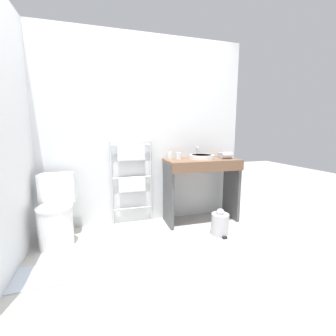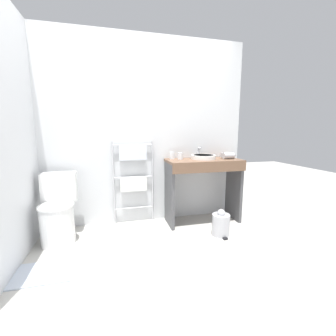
{
  "view_description": "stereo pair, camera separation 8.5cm",
  "coord_description": "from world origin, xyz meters",
  "views": [
    {
      "loc": [
        -0.5,
        -1.69,
        1.24
      ],
      "look_at": [
        0.17,
        0.6,
        0.84
      ],
      "focal_mm": 24.0,
      "sensor_mm": 36.0,
      "label": 1
    },
    {
      "loc": [
        -0.42,
        -1.71,
        1.24
      ],
      "look_at": [
        0.17,
        0.6,
        0.84
      ],
      "focal_mm": 24.0,
      "sensor_mm": 36.0,
      "label": 2
    }
  ],
  "objects": [
    {
      "name": "ground_plane",
      "position": [
        0.0,
        0.0,
        0.0
      ],
      "size": [
        12.0,
        12.0,
        0.0
      ],
      "primitive_type": "plane",
      "color": "#B2AFA8"
    },
    {
      "name": "wall_back",
      "position": [
        0.0,
        1.34,
        1.22
      ],
      "size": [
        2.81,
        0.12,
        2.45
      ],
      "primitive_type": "cube",
      "color": "silver",
      "rests_on": "ground_plane"
    },
    {
      "name": "wall_side",
      "position": [
        -1.34,
        0.64,
        1.22
      ],
      "size": [
        0.12,
        1.91,
        2.45
      ],
      "primitive_type": "cube",
      "color": "silver",
      "rests_on": "ground_plane"
    },
    {
      "name": "toilet",
      "position": [
        -1.03,
        0.91,
        0.32
      ],
      "size": [
        0.38,
        0.5,
        0.77
      ],
      "color": "white",
      "rests_on": "ground_plane"
    },
    {
      "name": "towel_radiator",
      "position": [
        -0.15,
        1.22,
        0.71
      ],
      "size": [
        0.54,
        0.06,
        1.1
      ],
      "color": "silver",
      "rests_on": "ground_plane"
    },
    {
      "name": "vanity_counter",
      "position": [
        0.77,
        1.03,
        0.59
      ],
      "size": [
        0.98,
        0.47,
        0.86
      ],
      "color": "brown",
      "rests_on": "ground_plane"
    },
    {
      "name": "sink_basin",
      "position": [
        0.77,
        1.07,
        0.89
      ],
      "size": [
        0.33,
        0.33,
        0.06
      ],
      "color": "white",
      "rests_on": "vanity_counter"
    },
    {
      "name": "faucet",
      "position": [
        0.77,
        1.22,
        0.96
      ],
      "size": [
        0.02,
        0.1,
        0.15
      ],
      "color": "silver",
      "rests_on": "vanity_counter"
    },
    {
      "name": "cup_near_wall",
      "position": [
        0.36,
        1.17,
        0.91
      ],
      "size": [
        0.07,
        0.07,
        0.1
      ],
      "color": "white",
      "rests_on": "vanity_counter"
    },
    {
      "name": "cup_near_edge",
      "position": [
        0.46,
        1.12,
        0.91
      ],
      "size": [
        0.07,
        0.07,
        0.09
      ],
      "color": "white",
      "rests_on": "vanity_counter"
    },
    {
      "name": "hair_dryer",
      "position": [
        1.12,
        1.01,
        0.91
      ],
      "size": [
        0.2,
        0.17,
        0.09
      ],
      "color": "#B7B7BC",
      "rests_on": "vanity_counter"
    },
    {
      "name": "trash_bin",
      "position": [
        0.81,
        0.59,
        0.14
      ],
      "size": [
        0.21,
        0.24,
        0.32
      ],
      "color": "#B7B7BC",
      "rests_on": "ground_plane"
    },
    {
      "name": "bath_mat",
      "position": [
        -1.08,
        0.3,
        0.01
      ],
      "size": [
        0.56,
        0.36,
        0.01
      ],
      "primitive_type": "cube",
      "color": "#B2BCCC",
      "rests_on": "ground_plane"
    }
  ]
}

